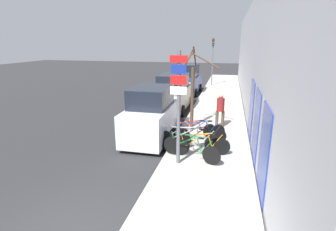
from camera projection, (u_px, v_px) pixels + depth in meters
The scene contains 16 objects.
ground_plane at pixel (175, 112), 16.42m from camera, with size 80.00×80.00×0.00m, color #28282B.
sidewalk_curb at pixel (219, 103), 18.45m from camera, with size 3.20×32.00×0.15m.
building_facade at pixel (249, 58), 17.13m from camera, with size 0.23×32.00×6.50m.
signpost at pixel (179, 105), 8.64m from camera, with size 0.58×0.15×3.85m.
bicycle_0 at pixel (191, 149), 9.41m from camera, with size 2.18×0.84×0.94m.
bicycle_1 at pixel (201, 146), 9.75m from camera, with size 2.11×0.63×0.88m.
bicycle_2 at pixel (190, 140), 10.22m from camera, with size 2.55×0.44×0.95m.
bicycle_3 at pixel (202, 138), 10.57m from camera, with size 1.91×1.16×0.86m.
bicycle_4 at pixel (201, 133), 11.08m from camera, with size 2.00×1.22×0.92m.
bicycle_5 at pixel (193, 131), 11.45m from camera, with size 1.91×1.06×0.83m.
parked_car_0 at pixel (152, 115), 11.78m from camera, with size 1.96×4.28×2.37m.
parked_car_1 at pixel (174, 94), 16.72m from camera, with size 2.05×4.65×2.31m.
parked_car_2 at pixel (188, 81), 22.03m from camera, with size 2.03×4.16×2.46m.
pedestrian_near at pixel (220, 108), 12.90m from camera, with size 0.44×0.37×1.67m.
street_tree at pixel (193, 90), 12.68m from camera, with size 1.80×1.53×3.93m.
traffic_light at pixel (213, 55), 24.87m from camera, with size 0.20×0.30×4.50m.
Camera 1 is at (3.21, -4.34, 4.27)m, focal length 28.00 mm.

